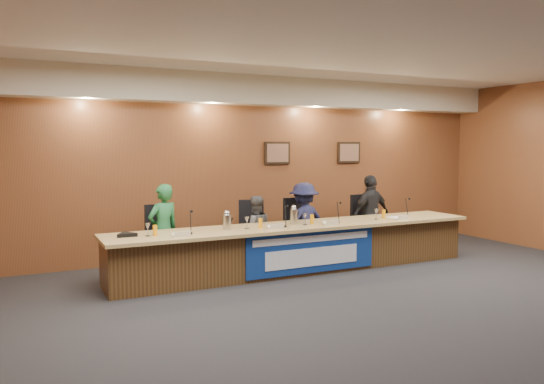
{
  "coord_description": "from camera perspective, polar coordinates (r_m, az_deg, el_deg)",
  "views": [
    {
      "loc": [
        -4.05,
        -4.86,
        1.98
      ],
      "look_at": [
        -0.46,
        2.44,
        1.27
      ],
      "focal_mm": 35.0,
      "sensor_mm": 36.0,
      "label": 1
    }
  ],
  "objects": [
    {
      "name": "floor",
      "position": [
        6.63,
        13.3,
        -12.55
      ],
      "size": [
        10.0,
        10.0,
        0.0
      ],
      "primitive_type": "plane",
      "color": "black",
      "rests_on": "ground"
    },
    {
      "name": "panelist_a",
      "position": [
        8.19,
        -11.61,
        -4.07
      ],
      "size": [
        0.6,
        0.49,
        1.41
      ],
      "primitive_type": "imported",
      "rotation": [
        0.0,
        0.0,
        3.48
      ],
      "color": "#1E6032",
      "rests_on": "floor"
    },
    {
      "name": "banner_text_lower",
      "position": [
        8.12,
        4.41,
        -6.98
      ],
      "size": [
        1.6,
        0.01,
        0.28
      ],
      "primitive_type": "cube",
      "color": "silver",
      "rests_on": "banner"
    },
    {
      "name": "microphone_c",
      "position": [
        8.59,
        6.98,
        -3.23
      ],
      "size": [
        0.07,
        0.07,
        0.02
      ],
      "primitive_type": "cylinder",
      "color": "black",
      "rests_on": "dais_top"
    },
    {
      "name": "microphone_b",
      "position": [
        8.08,
        1.35,
        -3.71
      ],
      "size": [
        0.07,
        0.07,
        0.02
      ],
      "primitive_type": "cylinder",
      "color": "black",
      "rests_on": "dais_top"
    },
    {
      "name": "nameplate_a",
      "position": [
        7.33,
        -9.64,
        -4.41
      ],
      "size": [
        0.24,
        0.08,
        0.1
      ],
      "primitive_type": "cube",
      "rotation": [
        0.31,
        0.0,
        0.0
      ],
      "color": "white",
      "rests_on": "dais_top"
    },
    {
      "name": "wall_photo_left",
      "position": [
        9.89,
        0.56,
        4.22
      ],
      "size": [
        0.52,
        0.04,
        0.42
      ],
      "primitive_type": "cube",
      "color": "black",
      "rests_on": "wall_back"
    },
    {
      "name": "panelist_c",
      "position": [
        9.11,
        3.45,
        -3.25
      ],
      "size": [
        0.95,
        0.66,
        1.36
      ],
      "primitive_type": "imported",
      "rotation": [
        0.0,
        0.0,
        3.33
      ],
      "color": "#171A3D",
      "rests_on": "floor"
    },
    {
      "name": "carafe_mid",
      "position": [
        8.36,
        2.34,
        -2.66
      ],
      "size": [
        0.12,
        0.12,
        0.24
      ],
      "primitive_type": "cylinder",
      "color": "silver",
      "rests_on": "dais_top"
    },
    {
      "name": "banner_text_upper",
      "position": [
        8.07,
        4.42,
        -5.04
      ],
      "size": [
        2.0,
        0.01,
        0.1
      ],
      "primitive_type": "cube",
      "color": "silver",
      "rests_on": "banner"
    },
    {
      "name": "water_glass_a",
      "position": [
        7.44,
        -13.22,
        -3.98
      ],
      "size": [
        0.08,
        0.08,
        0.18
      ],
      "primitive_type": "cylinder",
      "color": "silver",
      "rests_on": "dais_top"
    },
    {
      "name": "water_glass_c",
      "position": [
        8.3,
        3.59,
        -2.94
      ],
      "size": [
        0.08,
        0.08,
        0.18
      ],
      "primitive_type": "cylinder",
      "color": "silver",
      "rests_on": "dais_top"
    },
    {
      "name": "speakerphone",
      "position": [
        7.51,
        -15.4,
        -4.45
      ],
      "size": [
        0.32,
        0.32,
        0.05
      ],
      "primitive_type": "cylinder",
      "color": "black",
      "rests_on": "dais_top"
    },
    {
      "name": "office_chair_b",
      "position": [
        8.82,
        -2.1,
        -4.82
      ],
      "size": [
        0.6,
        0.6,
        0.08
      ],
      "primitive_type": "cube",
      "rotation": [
        0.0,
        0.0,
        -0.31
      ],
      "color": "black",
      "rests_on": "floor"
    },
    {
      "name": "office_chair_c",
      "position": [
        9.23,
        3.14,
        -4.39
      ],
      "size": [
        0.53,
        0.53,
        0.08
      ],
      "primitive_type": "cube",
      "rotation": [
        0.0,
        0.0,
        0.12
      ],
      "color": "black",
      "rests_on": "floor"
    },
    {
      "name": "juice_glass_a",
      "position": [
        7.46,
        -12.46,
        -4.06
      ],
      "size": [
        0.06,
        0.06,
        0.15
      ],
      "primitive_type": "cylinder",
      "color": "#F99D0D",
      "rests_on": "dais_top"
    },
    {
      "name": "dais_body",
      "position": [
        8.47,
        2.93,
        -6.12
      ],
      "size": [
        6.0,
        0.8,
        0.7
      ],
      "primitive_type": "cube",
      "color": "#4A3118",
      "rests_on": "floor"
    },
    {
      "name": "office_chair_a",
      "position": [
        8.33,
        -11.75,
        -5.51
      ],
      "size": [
        0.49,
        0.49,
        0.08
      ],
      "primitive_type": "cube",
      "rotation": [
        0.0,
        0.0,
        -0.02
      ],
      "color": "black",
      "rests_on": "floor"
    },
    {
      "name": "juice_glass_d",
      "position": [
        9.22,
        11.92,
        -2.33
      ],
      "size": [
        0.06,
        0.06,
        0.15
      ],
      "primitive_type": "cylinder",
      "color": "#F99D0D",
      "rests_on": "dais_top"
    },
    {
      "name": "juice_glass_c",
      "position": [
        8.41,
        4.32,
        -2.93
      ],
      "size": [
        0.06,
        0.06,
        0.15
      ],
      "primitive_type": "cylinder",
      "color": "#F99D0D",
      "rests_on": "dais_top"
    },
    {
      "name": "nameplate_c",
      "position": [
        8.35,
        6.48,
        -3.22
      ],
      "size": [
        0.24,
        0.08,
        0.1
      ],
      "primitive_type": "cube",
      "rotation": [
        0.31,
        0.0,
        0.0
      ],
      "color": "white",
      "rests_on": "dais_top"
    },
    {
      "name": "juice_glass_b",
      "position": [
        7.96,
        -1.25,
        -3.38
      ],
      "size": [
        0.06,
        0.06,
        0.15
      ],
      "primitive_type": "cylinder",
      "color": "#F99D0D",
      "rests_on": "dais_top"
    },
    {
      "name": "water_glass_b",
      "position": [
        7.89,
        -2.72,
        -3.34
      ],
      "size": [
        0.08,
        0.08,
        0.18
      ],
      "primitive_type": "cylinder",
      "color": "silver",
      "rests_on": "dais_top"
    },
    {
      "name": "panelist_b",
      "position": [
        8.71,
        -1.83,
        -4.23
      ],
      "size": [
        0.62,
        0.52,
        1.17
      ],
      "primitive_type": "imported",
      "rotation": [
        0.0,
        0.0,
        3.01
      ],
      "color": "#444549",
      "rests_on": "floor"
    },
    {
      "name": "water_glass_d",
      "position": [
        9.04,
        11.14,
        -2.36
      ],
      "size": [
        0.08,
        0.08,
        0.18
      ],
      "primitive_type": "cylinder",
      "color": "silver",
      "rests_on": "dais_top"
    },
    {
      "name": "wall_photo_right",
      "position": [
        10.71,
        8.26,
        4.23
      ],
      "size": [
        0.52,
        0.04,
        0.42
      ],
      "primitive_type": "cube",
      "color": "black",
      "rests_on": "wall_back"
    },
    {
      "name": "banner",
      "position": [
        8.11,
        4.36,
        -6.41
      ],
      "size": [
        2.2,
        0.02,
        0.65
      ],
      "primitive_type": "cube",
      "color": "navy",
      "rests_on": "dais_body"
    },
    {
      "name": "nameplate_d",
      "position": [
        9.16,
        13.92,
        -2.61
      ],
      "size": [
        0.24,
        0.08,
        0.1
      ],
      "primitive_type": "cube",
      "rotation": [
        0.31,
        0.0,
        0.0
      ],
      "color": "white",
      "rests_on": "dais_top"
    },
    {
      "name": "panelist_d",
      "position": [
        9.87,
        10.59,
        -2.4
      ],
      "size": [
        0.9,
        0.49,
        1.45
      ],
      "primitive_type": "imported",
      "rotation": [
        0.0,
        0.0,
        3.31
      ],
      "color": "black",
      "rests_on": "floor"
    },
    {
      "name": "microphone_d",
      "position": [
        9.44,
        14.12,
        -2.6
      ],
      "size": [
        0.07,
        0.07,
        0.02
      ],
      "primitive_type": "cylinder",
      "color": "black",
      "rests_on": "dais_top"
    },
    {
      "name": "office_chair_d",
      "position": [
        9.99,
        10.22,
        -3.74
      ],
      "size": [
        0.54,
        0.54,
        0.08
      ],
      "primitive_type": "cube",
      "rotation": [
        0.0,
        0.0,
        0.14
      ],
      "color": "black",
      "rests_on": "floor"
    },
    {
      "name": "microphone_a",
      "position": [
        7.54,
        -8.82,
        -4.4
      ],
      "size": [
        0.07,
        0.07,
        0.02
      ],
      "primitive_type": "cylinder",
      "color": "black",
      "rests_on": "dais_top"
    },
    {
      "name": "carafe_left",
      "position": [
        7.85,
        -4.89,
        -3.25
      ],
      "size": [
        0.13,
        0.13,
        0.22
      ],
      "primitive_type": "cylinder",
      "color": "silver",
      "rests_on": "dais_top"
    },
    {
      "name": "paper_stack",
      "position": [
        9.35,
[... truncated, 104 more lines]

